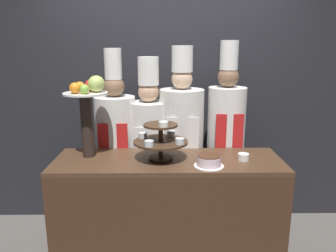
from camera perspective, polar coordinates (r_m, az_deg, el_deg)
wall_back at (r=3.38m, az=-0.15°, el=6.47°), size 10.00×0.06×2.80m
buffet_counter at (r=2.83m, az=0.02°, el=-14.85°), size 1.83×0.59×0.94m
tiered_stand at (r=2.59m, az=-1.27°, el=-2.32°), size 0.43×0.43×0.33m
fruit_pedestal at (r=2.69m, az=-13.76°, el=3.65°), size 0.35×0.35×0.66m
cake_round at (r=2.49m, az=7.15°, el=-6.08°), size 0.23×0.23×0.09m
cup_white at (r=2.67m, az=12.99°, el=-5.27°), size 0.09×0.09×0.05m
chef_left at (r=3.13m, az=-9.04°, el=-2.60°), size 0.38×0.38×1.81m
chef_center_left at (r=3.10m, az=-3.28°, el=-2.80°), size 0.36×0.36×1.74m
chef_center_right at (r=3.09m, az=2.36°, el=-1.90°), size 0.41×0.41×1.83m
chef_right at (r=3.13m, az=10.03°, el=-1.38°), size 0.35×0.35×1.88m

